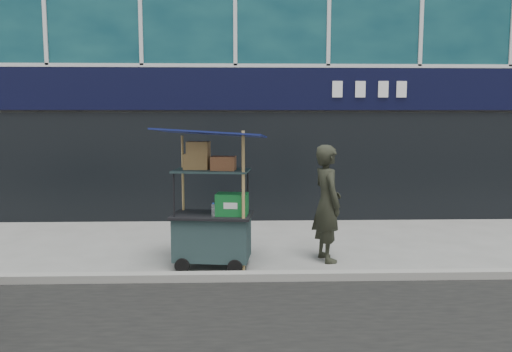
{
  "coord_description": "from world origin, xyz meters",
  "views": [
    {
      "loc": [
        0.1,
        -7.04,
        2.31
      ],
      "look_at": [
        0.36,
        1.2,
        1.33
      ],
      "focal_mm": 35.0,
      "sensor_mm": 36.0,
      "label": 1
    }
  ],
  "objects": [
    {
      "name": "vendor_cart",
      "position": [
        -0.32,
        0.45,
        0.76
      ],
      "size": [
        1.72,
        1.32,
        2.16
      ],
      "rotation": [
        0.0,
        0.0,
        -0.13
      ],
      "color": "#1B2E2F",
      "rests_on": "ground"
    },
    {
      "name": "vendor_man",
      "position": [
        1.48,
        0.78,
        0.94
      ],
      "size": [
        0.59,
        0.77,
        1.87
      ],
      "primitive_type": "imported",
      "rotation": [
        0.0,
        0.0,
        1.8
      ],
      "color": "#25281D",
      "rests_on": "ground"
    },
    {
      "name": "ground",
      "position": [
        0.0,
        0.0,
        0.0
      ],
      "size": [
        80.0,
        80.0,
        0.0
      ],
      "primitive_type": "plane",
      "color": "slate",
      "rests_on": "ground"
    },
    {
      "name": "curb",
      "position": [
        0.0,
        -0.2,
        0.06
      ],
      "size": [
        80.0,
        0.18,
        0.12
      ],
      "primitive_type": "cube",
      "color": "gray",
      "rests_on": "ground"
    }
  ]
}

